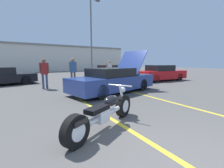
{
  "coord_description": "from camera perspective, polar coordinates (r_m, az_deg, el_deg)",
  "views": [
    {
      "loc": [
        -1.92,
        -0.91,
        1.54
      ],
      "look_at": [
        0.73,
        3.43,
        0.8
      ],
      "focal_mm": 24.0,
      "sensor_mm": 36.0,
      "label": 1
    }
  ],
  "objects": [
    {
      "name": "parking_stripe_middle",
      "position": [
        4.5,
        -2.64,
        -11.69
      ],
      "size": [
        0.12,
        5.75,
        0.01
      ],
      "primitive_type": "cube",
      "color": "yellow",
      "rests_on": "ground"
    },
    {
      "name": "light_pole",
      "position": [
        18.48,
        -7.73,
        18.26
      ],
      "size": [
        1.21,
        0.28,
        8.75
      ],
      "color": "slate",
      "rests_on": "ground"
    },
    {
      "name": "parking_stripe_back",
      "position": [
        6.34,
        20.92,
        -6.3
      ],
      "size": [
        0.12,
        5.75,
        0.01
      ],
      "primitive_type": "cube",
      "color": "yellow",
      "rests_on": "ground"
    },
    {
      "name": "parked_car_mid_right_row",
      "position": [
        15.29,
        -0.53,
        4.79
      ],
      "size": [
        4.45,
        2.64,
        1.25
      ],
      "rotation": [
        0.0,
        0.0,
        0.2
      ],
      "color": "red",
      "rests_on": "ground"
    },
    {
      "name": "spectator_near_motorcycle",
      "position": [
        9.44,
        -24.39,
        4.54
      ],
      "size": [
        0.52,
        0.23,
        1.75
      ],
      "color": "#38476B",
      "rests_on": "ground"
    },
    {
      "name": "spectator_far_lot",
      "position": [
        12.27,
        -1.04,
        5.73
      ],
      "size": [
        0.52,
        0.22,
        1.67
      ],
      "color": "gray",
      "rests_on": "ground"
    },
    {
      "name": "show_car_hood_open",
      "position": [
        7.73,
        0.68,
        1.43
      ],
      "size": [
        4.97,
        2.75,
        2.2
      ],
      "rotation": [
        0.0,
        0.0,
        0.22
      ],
      "color": "navy",
      "rests_on": "ground"
    },
    {
      "name": "far_building",
      "position": [
        27.93,
        -27.86,
        8.98
      ],
      "size": [
        32.0,
        4.2,
        4.4
      ],
      "color": "beige",
      "rests_on": "ground"
    },
    {
      "name": "parked_car_mid_left_row",
      "position": [
        12.71,
        -36.64,
        2.27
      ],
      "size": [
        4.35,
        2.55,
        1.21
      ],
      "rotation": [
        0.0,
        0.0,
        0.17
      ],
      "color": "black",
      "rests_on": "ground"
    },
    {
      "name": "parked_car_right_row",
      "position": [
        13.34,
        18.15,
        3.9
      ],
      "size": [
        4.37,
        1.97,
        1.3
      ],
      "rotation": [
        0.0,
        0.0,
        -0.06
      ],
      "color": "red",
      "rests_on": "ground"
    },
    {
      "name": "spectator_by_show_car",
      "position": [
        10.14,
        -14.68,
        5.49
      ],
      "size": [
        0.52,
        0.24,
        1.82
      ],
      "color": "brown",
      "rests_on": "ground"
    },
    {
      "name": "motorcycle",
      "position": [
        3.54,
        -2.87,
        -10.84
      ],
      "size": [
        2.29,
        1.29,
        0.95
      ],
      "rotation": [
        0.0,
        0.0,
        0.47
      ],
      "color": "black",
      "rests_on": "ground"
    }
  ]
}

